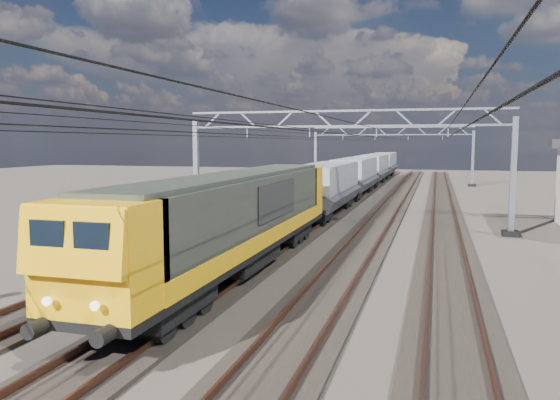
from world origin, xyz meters
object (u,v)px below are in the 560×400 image
(catenary_gantry_mid, at_px, (342,164))
(catenary_gantry_far, at_px, (391,153))
(hopper_wagon_lead, at_px, (326,185))
(locomotive, at_px, (238,216))
(hopper_wagon_fourth, at_px, (384,163))
(hopper_wagon_third, at_px, (372,167))
(hopper_wagon_mid, at_px, (355,174))

(catenary_gantry_mid, height_order, catenary_gantry_far, same)
(catenary_gantry_mid, bearing_deg, hopper_wagon_lead, 110.99)
(locomotive, bearing_deg, hopper_wagon_lead, 90.00)
(locomotive, xyz_separation_m, hopper_wagon_fourth, (-0.00, 60.30, -0.09))
(catenary_gantry_mid, bearing_deg, hopper_wagon_fourth, 92.40)
(catenary_gantry_far, xyz_separation_m, hopper_wagon_third, (-2.00, -2.39, -1.67))
(catenary_gantry_mid, height_order, hopper_wagon_fourth, catenary_gantry_mid)
(catenary_gantry_far, bearing_deg, hopper_wagon_mid, -96.88)
(catenary_gantry_mid, relative_size, hopper_wagon_lead, 1.53)
(hopper_wagon_lead, relative_size, hopper_wagon_fourth, 1.00)
(catenary_gantry_far, relative_size, hopper_wagon_lead, 1.53)
(catenary_gantry_mid, xyz_separation_m, catenary_gantry_far, (0.00, 36.00, 0.00))
(catenary_gantry_far, bearing_deg, locomotive, -92.36)
(catenary_gantry_mid, xyz_separation_m, hopper_wagon_third, (-2.00, 33.61, -1.67))
(catenary_gantry_mid, xyz_separation_m, hopper_wagon_mid, (-2.00, 19.41, -1.67))
(catenary_gantry_mid, relative_size, hopper_wagon_third, 1.53)
(locomotive, distance_m, hopper_wagon_mid, 31.90)
(hopper_wagon_mid, distance_m, hopper_wagon_third, 14.20)
(catenary_gantry_far, bearing_deg, hopper_wagon_lead, -93.72)
(hopper_wagon_lead, relative_size, hopper_wagon_mid, 1.00)
(catenary_gantry_mid, bearing_deg, locomotive, -99.10)
(hopper_wagon_fourth, bearing_deg, hopper_wagon_mid, -90.00)
(catenary_gantry_mid, bearing_deg, hopper_wagon_mid, 95.88)
(locomotive, relative_size, hopper_wagon_mid, 1.62)
(catenary_gantry_mid, xyz_separation_m, locomotive, (-2.00, -12.48, -1.58))
(locomotive, relative_size, hopper_wagon_lead, 1.62)
(hopper_wagon_third, bearing_deg, hopper_wagon_lead, -90.00)
(hopper_wagon_mid, xyz_separation_m, hopper_wagon_third, (0.00, 14.20, 0.00))
(catenary_gantry_mid, relative_size, locomotive, 0.94)
(catenary_gantry_far, distance_m, locomotive, 48.55)
(catenary_gantry_mid, height_order, hopper_wagon_mid, catenary_gantry_mid)
(catenary_gantry_mid, height_order, hopper_wagon_third, catenary_gantry_mid)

